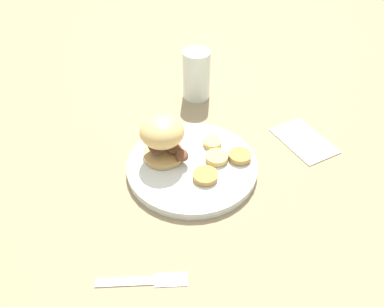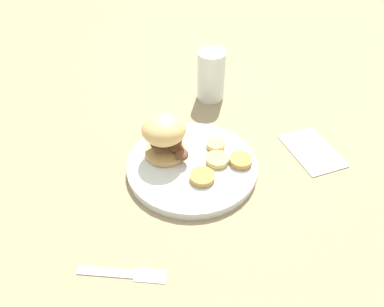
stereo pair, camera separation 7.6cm
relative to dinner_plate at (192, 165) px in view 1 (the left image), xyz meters
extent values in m
plane|color=#937F5B|center=(0.00, 0.00, -0.01)|extent=(4.00, 4.00, 0.00)
cylinder|color=silver|center=(0.00, 0.00, 0.00)|extent=(0.27, 0.27, 0.02)
torus|color=silver|center=(0.00, 0.00, 0.01)|extent=(0.27, 0.27, 0.01)
cylinder|color=tan|center=(-0.04, 0.05, 0.01)|extent=(0.09, 0.09, 0.01)
ellipsoid|color=#4C281E|center=(-0.01, 0.06, 0.03)|extent=(0.04, 0.04, 0.02)
ellipsoid|color=brown|center=(-0.02, 0.01, 0.03)|extent=(0.04, 0.04, 0.02)
ellipsoid|color=brown|center=(-0.02, 0.04, 0.03)|extent=(0.04, 0.04, 0.02)
ellipsoid|color=#563323|center=(-0.05, 0.05, 0.04)|extent=(0.04, 0.05, 0.02)
ellipsoid|color=brown|center=(-0.03, 0.08, 0.03)|extent=(0.04, 0.03, 0.02)
ellipsoid|color=#DBB26B|center=(-0.04, 0.05, 0.07)|extent=(0.09, 0.09, 0.06)
cylinder|color=#DBB766|center=(0.05, -0.02, 0.01)|extent=(0.05, 0.05, 0.01)
cylinder|color=#DBB766|center=(0.07, 0.03, 0.01)|extent=(0.04, 0.04, 0.01)
cylinder|color=#BC8942|center=(0.09, -0.04, 0.01)|extent=(0.05, 0.05, 0.01)
cylinder|color=#BC8942|center=(0.00, -0.05, 0.01)|extent=(0.05, 0.05, 0.01)
cube|color=silver|center=(-0.23, -0.17, -0.01)|extent=(0.09, 0.06, 0.00)
cube|color=silver|center=(-0.16, -0.20, -0.01)|extent=(0.06, 0.05, 0.00)
cylinder|color=silver|center=(0.15, 0.23, 0.05)|extent=(0.07, 0.07, 0.13)
cube|color=white|center=(0.27, -0.05, -0.01)|extent=(0.10, 0.15, 0.01)
camera|label=1|loc=(-0.29, -0.49, 0.54)|focal=35.00mm
camera|label=2|loc=(-0.22, -0.52, 0.54)|focal=35.00mm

